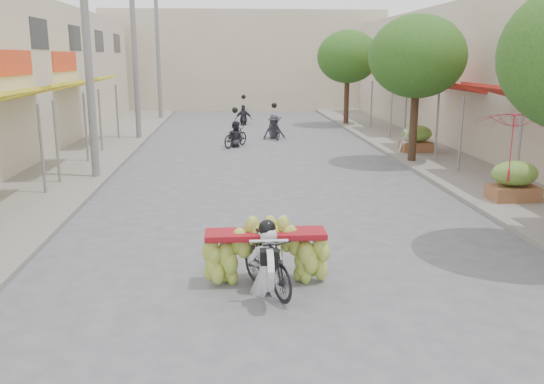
{
  "coord_description": "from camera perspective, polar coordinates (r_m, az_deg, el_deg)",
  "views": [
    {
      "loc": [
        -1.19,
        -6.14,
        3.78
      ],
      "look_at": [
        -0.34,
        5.22,
        1.1
      ],
      "focal_mm": 38.0,
      "sensor_mm": 36.0,
      "label": 1
    }
  ],
  "objects": [
    {
      "name": "bg_motorbike_b",
      "position": [
        27.21,
        0.21,
        6.99
      ],
      "size": [
        1.14,
        1.98,
        1.95
      ],
      "color": "black",
      "rests_on": "ground"
    },
    {
      "name": "bg_motorbike_a",
      "position": [
        24.84,
        -3.67,
        6.17
      ],
      "size": [
        1.39,
        1.74,
        1.95
      ],
      "color": "black",
      "rests_on": "ground"
    },
    {
      "name": "street_tree_mid",
      "position": [
        21.19,
        14.21,
        12.85
      ],
      "size": [
        3.4,
        3.4,
        5.25
      ],
      "color": "#3A2719",
      "rests_on": "ground"
    },
    {
      "name": "sidewalk_right",
      "position": [
        22.98,
        16.7,
        3.35
      ],
      "size": [
        4.0,
        60.0,
        0.12
      ],
      "primitive_type": "cube",
      "color": "gray",
      "rests_on": "ground"
    },
    {
      "name": "street_tree_far",
      "position": [
        32.81,
        7.51,
        13.13
      ],
      "size": [
        3.4,
        3.4,
        5.25
      ],
      "color": "#3A2719",
      "rests_on": "ground"
    },
    {
      "name": "bg_motorbike_c",
      "position": [
        33.16,
        -2.83,
        8.1
      ],
      "size": [
        1.0,
        1.51,
        1.95
      ],
      "color": "black",
      "rests_on": "ground"
    },
    {
      "name": "sidewalk_left",
      "position": [
        22.24,
        -19.37,
        2.85
      ],
      "size": [
        4.0,
        60.0,
        0.12
      ],
      "primitive_type": "cube",
      "color": "gray",
      "rests_on": "ground"
    },
    {
      "name": "produce_crate_mid",
      "position": [
        16.25,
        22.88,
        1.3
      ],
      "size": [
        1.2,
        0.88,
        1.16
      ],
      "color": "brown",
      "rests_on": "ground"
    },
    {
      "name": "utility_pole_mid",
      "position": [
        18.63,
        -17.83,
        13.38
      ],
      "size": [
        0.6,
        0.24,
        8.0
      ],
      "color": "slate",
      "rests_on": "ground"
    },
    {
      "name": "ground",
      "position": [
        7.31,
        6.01,
        -17.98
      ],
      "size": [
        120.0,
        120.0,
        0.0
      ],
      "primitive_type": "plane",
      "color": "#5C5C62",
      "rests_on": "ground"
    },
    {
      "name": "market_umbrella",
      "position": [
        15.49,
        22.96,
        7.48
      ],
      "size": [
        2.48,
        2.48,
        1.81
      ],
      "rotation": [
        0.0,
        0.0,
        -0.29
      ],
      "color": "#B5182F",
      "rests_on": "ground"
    },
    {
      "name": "utility_pole_back",
      "position": [
        36.39,
        -11.22,
        13.37
      ],
      "size": [
        0.6,
        0.24,
        8.0
      ],
      "color": "slate",
      "rests_on": "ground"
    },
    {
      "name": "produce_crate_far",
      "position": [
        23.54,
        14.12,
        5.35
      ],
      "size": [
        1.2,
        0.88,
        1.16
      ],
      "color": "brown",
      "rests_on": "ground"
    },
    {
      "name": "utility_pole_far",
      "position": [
        27.47,
        -13.46,
        13.39
      ],
      "size": [
        0.6,
        0.24,
        8.0
      ],
      "color": "slate",
      "rests_on": "ground"
    },
    {
      "name": "pedestrian",
      "position": [
        23.31,
        13.43,
        6.17
      ],
      "size": [
        1.01,
        0.7,
        1.88
      ],
      "rotation": [
        0.0,
        0.0,
        3.31
      ],
      "color": "silver",
      "rests_on": "ground"
    },
    {
      "name": "far_building",
      "position": [
        44.16,
        -2.8,
        12.85
      ],
      "size": [
        20.0,
        6.0,
        7.0
      ],
      "primitive_type": "cube",
      "color": "beige",
      "rests_on": "ground"
    },
    {
      "name": "banana_motorbike",
      "position": [
        9.52,
        -0.56,
        -5.63
      ],
      "size": [
        2.2,
        1.87,
        2.1
      ],
      "color": "black",
      "rests_on": "ground"
    }
  ]
}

